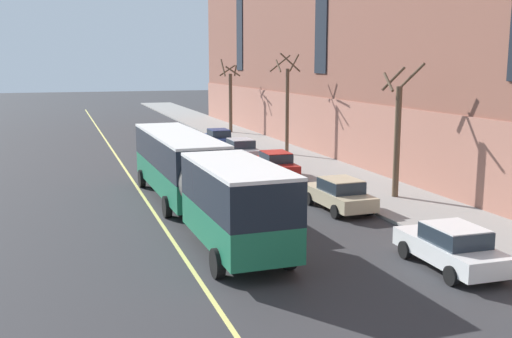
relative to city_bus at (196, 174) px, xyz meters
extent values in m
plane|color=#303033|center=(0.93, -5.39, -2.01)|extent=(260.00, 260.00, 0.00)
cube|color=gray|center=(10.48, -2.39, -1.94)|extent=(5.12, 160.00, 0.15)
cube|color=#1E704C|center=(-0.09, 3.71, -0.78)|extent=(2.76, 11.04, 1.22)
cube|color=black|center=(-0.09, 3.71, 0.57)|extent=(2.77, 11.04, 1.49)
cube|color=white|center=(-0.09, 3.71, 1.37)|extent=(2.79, 11.04, 0.12)
cube|color=#19232D|center=(-0.21, 9.23, 0.42)|extent=(2.31, 0.13, 1.11)
cube|color=orange|center=(-0.21, 9.24, 1.13)|extent=(1.76, 0.10, 0.28)
cube|color=black|center=(-0.21, 9.25, -1.29)|extent=(2.46, 0.18, 0.24)
cube|color=white|center=(-1.09, 9.23, -1.04)|extent=(0.28, 0.07, 0.18)
cube|color=white|center=(0.67, 9.27, -1.04)|extent=(0.28, 0.07, 0.18)
cylinder|color=#595651|center=(0.05, -2.28, -0.04)|extent=(2.41, 1.05, 2.38)
cube|color=#1E704C|center=(0.14, -6.04, -0.78)|extent=(2.66, 6.57, 1.22)
cube|color=black|center=(0.14, -6.04, 0.57)|extent=(2.67, 6.57, 1.49)
cube|color=white|center=(0.14, -6.04, 1.37)|extent=(2.68, 6.57, 0.12)
cylinder|color=black|center=(-1.43, 7.52, -1.51)|extent=(0.32, 1.01, 1.00)
cylinder|color=black|center=(1.08, 7.58, -1.51)|extent=(0.32, 1.01, 1.00)
cylinder|color=black|center=(-1.26, 0.38, -1.51)|extent=(0.32, 1.01, 1.00)
cylinder|color=black|center=(1.25, 0.44, -1.51)|extent=(0.32, 1.01, 1.00)
cylinder|color=black|center=(-1.07, -7.86, -1.51)|extent=(0.32, 1.01, 1.00)
cylinder|color=black|center=(1.43, -7.80, -1.51)|extent=(0.32, 1.01, 1.00)
cube|color=#BCAD89|center=(6.75, -0.80, -1.37)|extent=(1.90, 4.56, 0.64)
cube|color=#232D38|center=(6.76, -1.03, -0.77)|extent=(1.62, 2.07, 0.56)
cube|color=#BCAD89|center=(6.76, -1.03, -0.47)|extent=(1.58, 1.98, 0.04)
cylinder|color=black|center=(5.84, 0.57, -1.69)|extent=(0.24, 0.65, 0.64)
cylinder|color=black|center=(7.59, 0.62, -1.69)|extent=(0.24, 0.65, 0.64)
cylinder|color=black|center=(5.92, -2.23, -1.69)|extent=(0.24, 0.65, 0.64)
cylinder|color=black|center=(7.66, -2.18, -1.69)|extent=(0.24, 0.65, 0.64)
cube|color=#B7B7BC|center=(6.62, 14.99, -1.37)|extent=(1.81, 4.77, 0.64)
cube|color=#232D38|center=(6.62, 14.75, -0.77)|extent=(1.59, 2.15, 0.56)
cube|color=#B7B7BC|center=(6.62, 14.75, -0.47)|extent=(1.56, 2.05, 0.04)
cylinder|color=black|center=(5.74, 16.47, -1.69)|extent=(0.22, 0.64, 0.64)
cylinder|color=black|center=(7.51, 16.46, -1.69)|extent=(0.22, 0.64, 0.64)
cylinder|color=black|center=(5.73, 13.51, -1.69)|extent=(0.22, 0.64, 0.64)
cylinder|color=black|center=(7.50, 13.51, -1.69)|extent=(0.22, 0.64, 0.64)
cube|color=silver|center=(6.70, -9.48, -1.37)|extent=(1.92, 4.53, 0.64)
cube|color=#232D38|center=(6.69, -9.71, -0.77)|extent=(1.65, 2.05, 0.56)
cube|color=silver|center=(6.69, -9.71, -0.47)|extent=(1.61, 1.96, 0.04)
cylinder|color=black|center=(5.83, -8.07, -1.69)|extent=(0.23, 0.64, 0.64)
cylinder|color=black|center=(7.62, -8.11, -1.69)|extent=(0.23, 0.64, 0.64)
cylinder|color=black|center=(5.77, -10.86, -1.69)|extent=(0.23, 0.64, 0.64)
cylinder|color=black|center=(7.56, -10.90, -1.69)|extent=(0.23, 0.64, 0.64)
cube|color=navy|center=(6.76, 21.59, -1.37)|extent=(1.78, 4.81, 0.64)
cube|color=#232D38|center=(6.76, 21.35, -0.77)|extent=(1.54, 2.17, 0.56)
cube|color=navy|center=(6.76, 21.35, -0.47)|extent=(1.51, 2.07, 0.04)
cylinder|color=black|center=(5.93, 23.09, -1.69)|extent=(0.23, 0.64, 0.64)
cylinder|color=black|center=(7.62, 23.07, -1.69)|extent=(0.23, 0.64, 0.64)
cylinder|color=black|center=(5.90, 20.12, -1.69)|extent=(0.23, 0.64, 0.64)
cylinder|color=black|center=(7.59, 20.10, -1.69)|extent=(0.23, 0.64, 0.64)
cube|color=#B21E19|center=(6.85, 8.28, -1.37)|extent=(1.91, 4.77, 0.64)
cube|color=#232D38|center=(6.84, 8.04, -0.77)|extent=(1.61, 2.17, 0.56)
cube|color=#B21E19|center=(6.84, 8.04, -0.47)|extent=(1.57, 2.08, 0.04)
cylinder|color=black|center=(6.05, 9.77, -1.69)|extent=(0.24, 0.65, 0.64)
cylinder|color=black|center=(7.76, 9.70, -1.69)|extent=(0.24, 0.65, 0.64)
cylinder|color=black|center=(5.94, 6.85, -1.69)|extent=(0.24, 0.65, 0.64)
cylinder|color=black|center=(7.65, 6.79, -1.69)|extent=(0.24, 0.65, 0.64)
cylinder|color=brown|center=(10.54, 0.33, 0.96)|extent=(0.32, 0.32, 5.64)
cylinder|color=brown|center=(11.32, 0.54, 4.24)|extent=(0.59, 1.70, 1.43)
cylinder|color=brown|center=(10.55, 0.93, 4.14)|extent=(1.31, 0.17, 1.23)
cylinder|color=brown|center=(9.96, 0.42, 3.99)|extent=(0.34, 1.25, 0.94)
cylinder|color=brown|center=(10.54, 15.65, 1.32)|extent=(0.26, 0.26, 6.37)
cylinder|color=brown|center=(11.10, 15.77, 4.91)|extent=(0.37, 1.23, 1.29)
cylinder|color=brown|center=(10.28, 16.52, 4.89)|extent=(1.85, 0.65, 1.27)
cylinder|color=brown|center=(9.84, 15.74, 4.71)|extent=(0.31, 1.46, 0.92)
cylinder|color=brown|center=(10.45, 14.91, 4.96)|extent=(1.56, 0.31, 1.39)
cylinder|color=brown|center=(10.54, 30.96, 1.01)|extent=(0.34, 0.34, 5.73)
cylinder|color=brown|center=(11.03, 30.90, 4.16)|extent=(0.29, 1.12, 1.09)
cylinder|color=brown|center=(10.45, 31.76, 4.17)|extent=(1.68, 0.33, 1.12)
cylinder|color=brown|center=(9.81, 30.97, 4.45)|extent=(0.16, 1.57, 1.67)
cylinder|color=brown|center=(10.57, 30.23, 4.13)|extent=(1.55, 0.22, 1.04)
cube|color=#E0D66B|center=(-1.70, -2.39, -2.01)|extent=(0.16, 140.00, 0.01)
camera|label=1|loc=(-5.78, -25.98, 4.94)|focal=42.00mm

